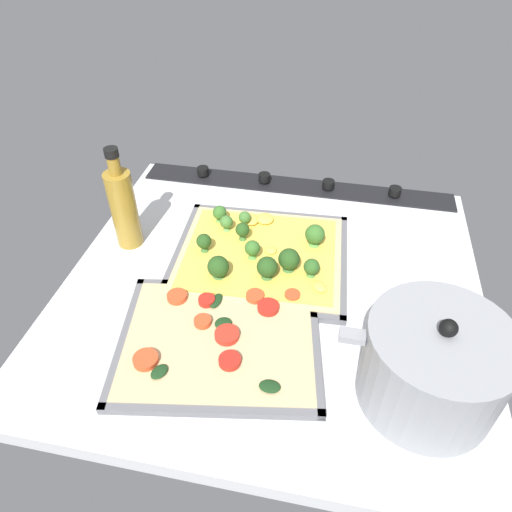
{
  "coord_description": "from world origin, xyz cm",
  "views": [
    {
      "loc": [
        -9.37,
        61.86,
        60.65
      ],
      "look_at": [
        3.18,
        -0.97,
        5.08
      ],
      "focal_mm": 33.01,
      "sensor_mm": 36.0,
      "label": 1
    }
  ],
  "objects_px": {
    "cooking_pot": "(433,366)",
    "baking_tray_back": "(219,342)",
    "veggie_pizza_back": "(219,337)",
    "broccoli_pizza": "(260,252)",
    "oil_bottle": "(123,207)",
    "baking_tray_front": "(260,258)"
  },
  "relations": [
    {
      "from": "baking_tray_back",
      "to": "oil_bottle",
      "type": "xyz_separation_m",
      "value": [
        0.24,
        -0.22,
        0.08
      ]
    },
    {
      "from": "oil_bottle",
      "to": "broccoli_pizza",
      "type": "bearing_deg",
      "value": 179.48
    },
    {
      "from": "broccoli_pizza",
      "to": "baking_tray_front",
      "type": "bearing_deg",
      "value": -72.03
    },
    {
      "from": "veggie_pizza_back",
      "to": "cooking_pot",
      "type": "distance_m",
      "value": 0.32
    },
    {
      "from": "baking_tray_back",
      "to": "cooking_pot",
      "type": "relative_size",
      "value": 1.36
    },
    {
      "from": "baking_tray_back",
      "to": "veggie_pizza_back",
      "type": "height_order",
      "value": "veggie_pizza_back"
    },
    {
      "from": "cooking_pot",
      "to": "baking_tray_front",
      "type": "bearing_deg",
      "value": -40.57
    },
    {
      "from": "broccoli_pizza",
      "to": "cooking_pot",
      "type": "height_order",
      "value": "cooking_pot"
    },
    {
      "from": "baking_tray_back",
      "to": "baking_tray_front",
      "type": "bearing_deg",
      "value": -96.74
    },
    {
      "from": "cooking_pot",
      "to": "baking_tray_back",
      "type": "bearing_deg",
      "value": -5.84
    },
    {
      "from": "baking_tray_back",
      "to": "veggie_pizza_back",
      "type": "relative_size",
      "value": 1.08
    },
    {
      "from": "baking_tray_front",
      "to": "broccoli_pizza",
      "type": "distance_m",
      "value": 0.02
    },
    {
      "from": "baking_tray_front",
      "to": "oil_bottle",
      "type": "bearing_deg",
      "value": -0.16
    },
    {
      "from": "baking_tray_front",
      "to": "cooking_pot",
      "type": "relative_size",
      "value": 1.3
    },
    {
      "from": "baking_tray_front",
      "to": "cooking_pot",
      "type": "xyz_separation_m",
      "value": [
        -0.29,
        0.25,
        0.06
      ]
    },
    {
      "from": "cooking_pot",
      "to": "veggie_pizza_back",
      "type": "bearing_deg",
      "value": -6.49
    },
    {
      "from": "baking_tray_front",
      "to": "veggie_pizza_back",
      "type": "height_order",
      "value": "veggie_pizza_back"
    },
    {
      "from": "veggie_pizza_back",
      "to": "oil_bottle",
      "type": "xyz_separation_m",
      "value": [
        0.24,
        -0.21,
        0.08
      ]
    },
    {
      "from": "baking_tray_front",
      "to": "cooking_pot",
      "type": "height_order",
      "value": "cooking_pot"
    },
    {
      "from": "baking_tray_front",
      "to": "broccoli_pizza",
      "type": "relative_size",
      "value": 1.08
    },
    {
      "from": "broccoli_pizza",
      "to": "oil_bottle",
      "type": "bearing_deg",
      "value": -0.52
    },
    {
      "from": "baking_tray_front",
      "to": "oil_bottle",
      "type": "relative_size",
      "value": 1.65
    }
  ]
}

